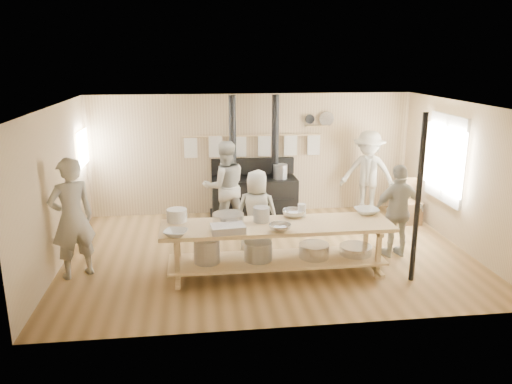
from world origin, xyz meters
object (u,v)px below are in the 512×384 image
at_px(cook_right, 398,211).
at_px(cook_by_window, 368,173).
at_px(roasting_pan, 228,229).
at_px(cook_far_left, 72,218).
at_px(prep_table, 276,244).
at_px(stove, 254,193).
at_px(cook_left, 225,187).
at_px(chair, 409,210).
at_px(cook_center, 257,213).

bearing_deg(cook_right, cook_by_window, -102.33).
xyz_separation_m(cook_by_window, roasting_pan, (-3.24, -3.12, -0.02)).
relative_size(cook_far_left, cook_right, 1.18).
height_order(prep_table, cook_right, cook_right).
distance_m(stove, cook_left, 1.13).
relative_size(chair, roasting_pan, 1.86).
bearing_deg(cook_center, roasting_pan, 81.17).
distance_m(cook_by_window, roasting_pan, 4.49).
distance_m(cook_right, chair, 2.02).
xyz_separation_m(prep_table, cook_right, (2.19, 0.53, 0.29)).
distance_m(stove, cook_by_window, 2.49).
relative_size(stove, cook_right, 1.60).
distance_m(prep_table, cook_center, 0.96).
bearing_deg(prep_table, chair, 35.06).
bearing_deg(cook_right, cook_far_left, -3.87).
distance_m(prep_table, cook_by_window, 3.78).
xyz_separation_m(cook_left, roasting_pan, (-0.11, -2.47, 0.00)).
relative_size(cook_center, chair, 1.64).
height_order(prep_table, chair, chair).
bearing_deg(cook_center, prep_table, 119.50).
distance_m(cook_left, cook_center, 1.37).
xyz_separation_m(cook_far_left, cook_by_window, (5.60, 2.51, -0.04)).
bearing_deg(cook_by_window, cook_center, -112.48).
distance_m(cook_far_left, cook_center, 3.01).
height_order(cook_far_left, cook_left, cook_far_left).
bearing_deg(cook_center, cook_by_window, -126.62).
distance_m(cook_center, cook_by_window, 3.29).
bearing_deg(cook_left, chair, 170.05).
bearing_deg(cook_center, chair, -141.51).
xyz_separation_m(chair, roasting_pan, (-3.94, -2.49, 0.63)).
distance_m(cook_right, roasting_pan, 3.08).
xyz_separation_m(stove, prep_table, (-0.00, -3.02, -0.00)).
bearing_deg(cook_right, stove, -54.50).
distance_m(stove, cook_far_left, 4.15).
height_order(cook_right, roasting_pan, cook_right).
distance_m(cook_by_window, chair, 1.15).
height_order(prep_table, cook_center, cook_center).
bearing_deg(cook_far_left, roasting_pan, 131.80).
xyz_separation_m(cook_left, cook_by_window, (3.12, 0.65, 0.02)).
bearing_deg(prep_table, roasting_pan, -160.94).
relative_size(cook_left, chair, 1.96).
bearing_deg(cook_by_window, prep_table, -99.34).
height_order(prep_table, roasting_pan, roasting_pan).
xyz_separation_m(prep_table, chair, (3.16, 2.22, -0.25)).
relative_size(cook_left, cook_by_window, 0.98).
bearing_deg(cook_far_left, cook_by_window, 170.45).
relative_size(cook_right, chair, 1.76).
distance_m(prep_table, roasting_pan, 0.91).
xyz_separation_m(prep_table, cook_left, (-0.67, 2.20, 0.38)).
height_order(cook_center, chair, cook_center).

